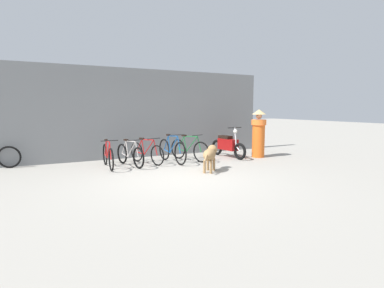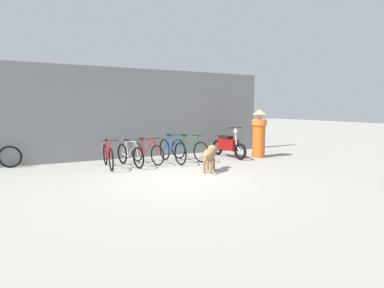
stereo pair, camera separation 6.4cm
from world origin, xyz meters
name	(u,v)px [view 1 (the left image)]	position (x,y,z in m)	size (l,w,h in m)	color
ground_plane	(179,178)	(0.00, 0.00, 0.00)	(60.00, 60.00, 0.00)	#9E998E
shop_wall_back	(136,114)	(0.00, 3.51, 1.48)	(9.69, 0.20, 2.96)	slate
bicycle_0	(108,156)	(-1.25, 2.06, 0.34)	(0.46, 1.63, 0.81)	black
bicycle_1	(130,155)	(-0.63, 2.05, 0.32)	(0.50, 1.57, 0.79)	black
bicycle_2	(147,153)	(-0.08, 2.22, 0.33)	(0.61, 1.54, 0.79)	black
bicycle_3	(172,151)	(0.67, 2.01, 0.37)	(0.46, 1.70, 0.89)	black
bicycle_4	(189,150)	(1.30, 2.10, 0.35)	(0.64, 1.58, 0.85)	black
motorcycle	(228,145)	(2.75, 2.06, 0.41)	(0.58, 1.75, 1.04)	black
stray_dog	(210,154)	(1.07, 0.38, 0.45)	(0.83, 0.88, 0.67)	#997247
person_in_robes	(259,133)	(3.69, 1.62, 0.84)	(0.70, 0.70, 1.62)	orange
spare_tire_left	(9,157)	(-3.72, 3.27, 0.31)	(0.62, 0.20, 0.63)	black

